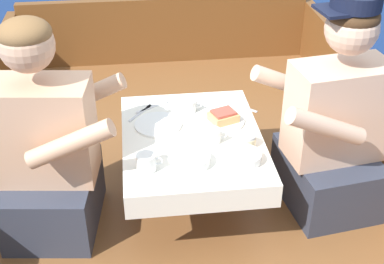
{
  "coord_description": "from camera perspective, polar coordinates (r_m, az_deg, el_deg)",
  "views": [
    {
      "loc": [
        -0.23,
        -1.88,
        1.93
      ],
      "look_at": [
        0.0,
        0.02,
        0.71
      ],
      "focal_mm": 50.0,
      "sensor_mm": 36.0,
      "label": 1
    }
  ],
  "objects": [
    {
      "name": "coffee_cup_port",
      "position": [
        2.06,
        -4.89,
        -3.23
      ],
      "size": [
        0.1,
        0.08,
        0.07
      ],
      "color": "white",
      "rests_on": "cockpit_table"
    },
    {
      "name": "bowl_port_near",
      "position": [
        2.09,
        -0.02,
        -2.94
      ],
      "size": [
        0.14,
        0.14,
        0.04
      ],
      "color": "white",
      "rests_on": "cockpit_table"
    },
    {
      "name": "person_starboard",
      "position": [
        2.33,
        14.89,
        0.44
      ],
      "size": [
        0.56,
        0.5,
        0.97
      ],
      "rotation": [
        0.0,
        0.0,
        3.28
      ],
      "color": "#333847",
      "rests_on": "boat_deck"
    },
    {
      "name": "utensil_knife_starboard",
      "position": [
        2.49,
        5.24,
        2.7
      ],
      "size": [
        0.14,
        0.12,
        0.0
      ],
      "rotation": [
        0.0,
        0.0,
        2.42
      ],
      "color": "silver",
      "rests_on": "cockpit_table"
    },
    {
      "name": "coffee_cup_center",
      "position": [
        2.22,
        2.26,
        -0.38
      ],
      "size": [
        0.09,
        0.07,
        0.06
      ],
      "color": "white",
      "rests_on": "cockpit_table"
    },
    {
      "name": "boat_deck",
      "position": [
        2.58,
        0.05,
        -10.42
      ],
      "size": [
        2.04,
        3.17,
        0.34
      ],
      "primitive_type": "cube",
      "color": "brown",
      "rests_on": "ground_plane"
    },
    {
      "name": "bowl_starboard_near",
      "position": [
        2.12,
        5.63,
        -2.66
      ],
      "size": [
        0.13,
        0.13,
        0.04
      ],
      "color": "white",
      "rests_on": "cockpit_table"
    },
    {
      "name": "person_port",
      "position": [
        2.22,
        -15.22,
        -2.02
      ],
      "size": [
        0.56,
        0.49,
        0.93
      ],
      "rotation": [
        0.0,
        0.0,
        -0.12
      ],
      "color": "#333847",
      "rests_on": "boat_deck"
    },
    {
      "name": "plate_bread",
      "position": [
        2.35,
        -3.64,
        0.81
      ],
      "size": [
        0.21,
        0.21,
        0.01
      ],
      "color": "white",
      "rests_on": "cockpit_table"
    },
    {
      "name": "utensil_spoon_starboard",
      "position": [
        2.5,
        -3.79,
        2.88
      ],
      "size": [
        0.15,
        0.1,
        0.01
      ],
      "rotation": [
        0.0,
        0.0,
        0.54
      ],
      "color": "silver",
      "rests_on": "cockpit_table"
    },
    {
      "name": "plate_sandwich",
      "position": [
        2.37,
        3.35,
        1.13
      ],
      "size": [
        0.19,
        0.19,
        0.01
      ],
      "color": "white",
      "rests_on": "cockpit_table"
    },
    {
      "name": "utensil_fork_starboard",
      "position": [
        2.46,
        -5.3,
        2.21
      ],
      "size": [
        0.12,
        0.15,
        0.0
      ],
      "rotation": [
        0.0,
        0.0,
        0.92
      ],
      "color": "silver",
      "rests_on": "cockpit_table"
    },
    {
      "name": "ground_plane",
      "position": [
        2.7,
        0.05,
        -13.07
      ],
      "size": [
        60.0,
        60.0,
        0.0
      ],
      "primitive_type": "plane",
      "color": "navy"
    },
    {
      "name": "sandwich",
      "position": [
        2.36,
        3.37,
        1.7
      ],
      "size": [
        0.14,
        0.13,
        0.05
      ],
      "rotation": [
        0.0,
        0.0,
        0.35
      ],
      "color": "tan",
      "rests_on": "plate_sandwich"
    },
    {
      "name": "tin_can",
      "position": [
        2.21,
        6.0,
        -0.9
      ],
      "size": [
        0.07,
        0.07,
        0.05
      ],
      "color": "silver",
      "rests_on": "cockpit_table"
    },
    {
      "name": "coffee_cup_starboard",
      "position": [
        2.44,
        -0.37,
        2.86
      ],
      "size": [
        0.1,
        0.07,
        0.05
      ],
      "color": "white",
      "rests_on": "cockpit_table"
    },
    {
      "name": "cockpit_table",
      "position": [
        2.3,
        -0.0,
        -1.22
      ],
      "size": [
        0.59,
        0.76,
        0.35
      ],
      "color": "#B2B2B7",
      "rests_on": "boat_deck"
    },
    {
      "name": "bow_coaming",
      "position": [
        3.7,
        -2.92,
        10.81
      ],
      "size": [
        1.92,
        0.06,
        0.45
      ],
      "primitive_type": "cube",
      "color": "brown",
      "rests_on": "boat_deck"
    }
  ]
}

